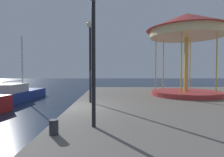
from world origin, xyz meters
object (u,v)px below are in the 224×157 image
Objects in this scene: carousel at (187,34)px; lamp_post_near_edge at (93,33)px; lamp_post_mid_promenade at (90,47)px; sailboat_blue at (19,94)px; bollard_south at (54,127)px.

carousel is 9.59m from lamp_post_near_edge.
lamp_post_near_edge is 0.94× the size of lamp_post_mid_promenade.
carousel is at bearing 24.63° from lamp_post_mid_promenade.
sailboat_blue is at bearing 166.45° from carousel.
carousel reaches higher than bollard_south.
carousel is 1.39× the size of lamp_post_near_edge.
carousel is 7.20m from lamp_post_mid_promenade.
lamp_post_near_edge is at bearing -55.23° from sailboat_blue.
sailboat_blue is 13.29m from lamp_post_near_edge.
lamp_post_near_edge is 10.31× the size of bollard_south.
lamp_post_near_edge reaches higher than bollard_south.
carousel reaches higher than sailboat_blue.
bollard_south is (6.38, -11.32, 0.43)m from sailboat_blue.
sailboat_blue is at bearing 124.77° from lamp_post_near_edge.
lamp_post_near_edge is at bearing -82.96° from lamp_post_mid_promenade.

